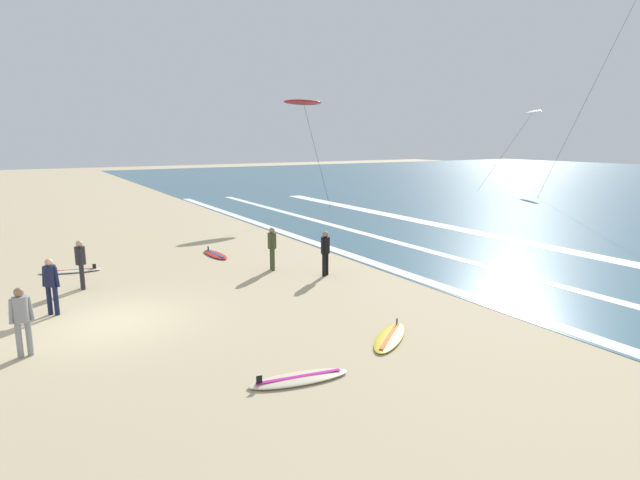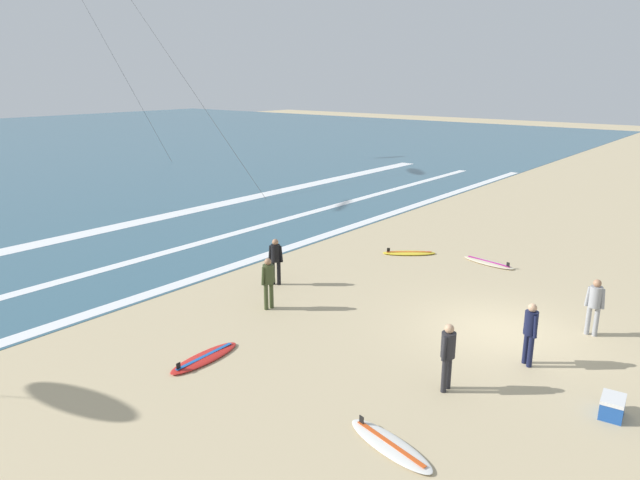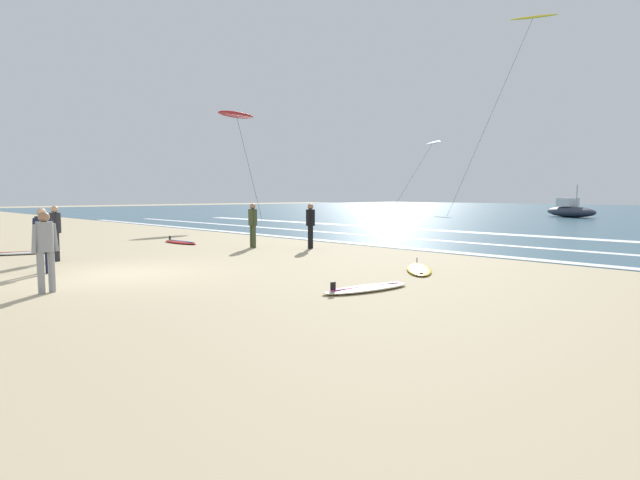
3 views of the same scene
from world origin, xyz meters
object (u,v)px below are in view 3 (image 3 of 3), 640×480
at_px(surfboard_near_water, 419,269).
at_px(offshore_boat, 570,211).
at_px(surfer_foreground_main, 43,234).
at_px(surfer_mid_group, 55,228).
at_px(surfer_right_near, 253,221).
at_px(surfer_background_far, 45,244).
at_px(surfboard_left_pile, 26,253).
at_px(surfboard_foreground_flat, 366,288).
at_px(kite_white_low_near, 433,143).
at_px(surfboard_right_spare, 181,242).
at_px(kite_yellow_high_right, 533,19).
at_px(kite_red_mid_center, 236,115).
at_px(surfer_left_far, 310,222).

distance_m(surfboard_near_water, offshore_boat, 35.97).
xyz_separation_m(surfer_foreground_main, offshore_boat, (-3.10, 41.68, -0.40)).
distance_m(surfer_mid_group, surfer_right_near, 6.43).
xyz_separation_m(surfer_background_far, surfer_right_near, (-4.17, 8.10, 0.00)).
height_order(surfer_right_near, surfboard_left_pile, surfer_right_near).
bearing_deg(surfboard_foreground_flat, surfer_mid_group, -162.28).
bearing_deg(surfboard_near_water, surfboard_left_pile, -151.16).
distance_m(surfer_right_near, surfboard_left_pile, 7.43).
distance_m(surfer_foreground_main, surfer_background_far, 2.87).
bearing_deg(surfboard_foreground_flat, surfer_background_far, -131.63).
bearing_deg(surfer_mid_group, surfer_background_far, -18.89).
distance_m(surfer_background_far, kite_white_low_near, 48.76).
distance_m(surfer_mid_group, surfboard_right_spare, 5.94).
bearing_deg(offshore_boat, surfer_background_far, -82.12).
bearing_deg(kite_yellow_high_right, surfer_mid_group, -88.93).
bearing_deg(surfboard_right_spare, kite_red_mid_center, 136.02).
height_order(kite_white_low_near, offshore_boat, kite_white_low_near).
relative_size(surfer_right_near, offshore_boat, 0.30).
relative_size(surfer_foreground_main, surfboard_foreground_flat, 0.74).
bearing_deg(surfboard_right_spare, surfboard_foreground_flat, -11.44).
distance_m(surfer_background_far, surfboard_near_water, 8.43).
distance_m(surfer_left_far, kite_red_mid_center, 18.16).
relative_size(surfer_mid_group, offshore_boat, 0.30).
bearing_deg(kite_yellow_high_right, surfer_left_far, -82.47).
bearing_deg(surfer_background_far, kite_yellow_high_right, 99.61).
height_order(kite_red_mid_center, offshore_boat, kite_red_mid_center).
xyz_separation_m(surfer_background_far, kite_yellow_high_right, (-5.69, 33.60, 13.18)).
xyz_separation_m(kite_white_low_near, kite_yellow_high_right, (14.88, -10.15, 6.86)).
bearing_deg(offshore_boat, kite_red_mid_center, -115.10).
distance_m(surfboard_near_water, surfboard_right_spare, 10.93).
bearing_deg(kite_red_mid_center, surfer_left_far, -26.37).
relative_size(surfer_mid_group, kite_white_low_near, 0.20).
bearing_deg(kite_red_mid_center, surfer_mid_group, -50.17).
xyz_separation_m(surfboard_foreground_flat, surfboard_right_spare, (-11.73, 2.37, 0.00)).
distance_m(surfboard_foreground_flat, surfboard_near_water, 3.07).
height_order(surfer_foreground_main, surfer_right_near, same).
bearing_deg(surfboard_near_water, surfer_foreground_main, -131.62).
relative_size(surfboard_near_water, kite_yellow_high_right, 0.14).
xyz_separation_m(surfer_right_near, surfboard_left_pile, (-3.48, -6.51, -0.91)).
xyz_separation_m(surfboard_left_pile, surfboard_right_spare, (0.10, 5.48, 0.00)).
bearing_deg(surfer_right_near, surfer_background_far, -62.77).
height_order(surfer_right_near, kite_white_low_near, kite_white_low_near).
height_order(surfboard_left_pile, surfboard_right_spare, same).
xyz_separation_m(surfer_mid_group, surfer_right_near, (0.92, 6.36, 0.00)).
xyz_separation_m(kite_white_low_near, offshore_boat, (14.70, -1.33, -6.72)).
relative_size(surfer_left_far, kite_yellow_high_right, 0.11).
bearing_deg(kite_yellow_high_right, offshore_boat, 91.21).
height_order(surfer_foreground_main, surfboard_near_water, surfer_foreground_main).
distance_m(surfboard_left_pile, kite_red_mid_center, 19.73).
relative_size(surfer_mid_group, surfboard_right_spare, 0.75).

